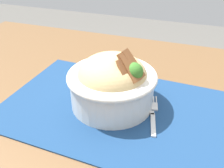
% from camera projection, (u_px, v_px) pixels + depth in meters
% --- Properties ---
extents(table, '(1.20, 0.81, 0.75)m').
position_uv_depth(table, '(107.00, 131.00, 0.59)').
color(table, brown).
rests_on(table, ground_plane).
extents(placemat, '(0.49, 0.33, 0.00)m').
position_uv_depth(placemat, '(114.00, 108.00, 0.54)').
color(placemat, navy).
rests_on(placemat, table).
extents(bowl, '(0.20, 0.20, 0.13)m').
position_uv_depth(bowl, '(112.00, 82.00, 0.52)').
color(bowl, silver).
rests_on(bowl, placemat).
extents(fork, '(0.04, 0.13, 0.00)m').
position_uv_depth(fork, '(153.00, 113.00, 0.52)').
color(fork, silver).
rests_on(fork, placemat).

